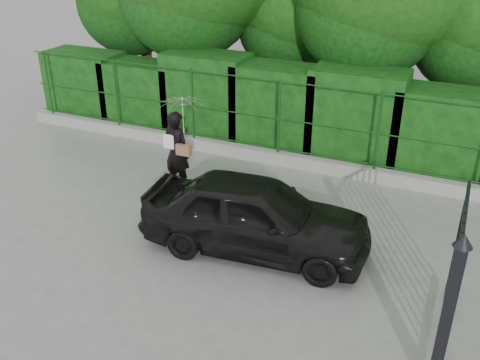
% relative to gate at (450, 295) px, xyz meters
% --- Properties ---
extents(ground, '(80.00, 80.00, 0.00)m').
position_rel_gate_xyz_m(ground, '(-4.60, 0.72, -1.19)').
color(ground, gray).
extents(kerb, '(14.00, 0.25, 0.30)m').
position_rel_gate_xyz_m(kerb, '(-4.60, 5.22, -1.04)').
color(kerb, '#9E9E99').
rests_on(kerb, ground).
extents(fence, '(14.13, 0.06, 1.80)m').
position_rel_gate_xyz_m(fence, '(-4.38, 5.22, 0.01)').
color(fence, '#144313').
rests_on(fence, kerb).
extents(hedge, '(14.20, 1.20, 2.25)m').
position_rel_gate_xyz_m(hedge, '(-4.47, 6.22, -0.15)').
color(hedge, black).
rests_on(hedge, ground).
extents(gate, '(0.22, 2.33, 2.36)m').
position_rel_gate_xyz_m(gate, '(0.00, 0.00, 0.00)').
color(gate, black).
rests_on(gate, ground).
extents(woman, '(0.96, 0.92, 2.11)m').
position_rel_gate_xyz_m(woman, '(-5.66, 3.16, 0.17)').
color(woman, black).
rests_on(woman, ground).
extents(car, '(4.19, 2.01, 1.38)m').
position_rel_gate_xyz_m(car, '(-3.29, 1.63, -0.50)').
color(car, black).
rests_on(car, ground).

